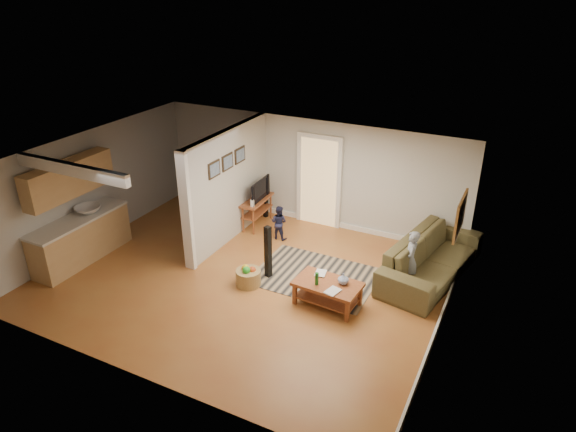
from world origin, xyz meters
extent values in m
plane|color=#994F26|center=(0.00, 0.00, 0.00)|extent=(7.50, 7.50, 0.00)
cube|color=#B9B7B1|center=(0.00, 3.00, 1.25)|extent=(7.50, 0.04, 2.50)
cube|color=#B9B7B1|center=(-3.75, 0.00, 1.25)|extent=(0.04, 6.00, 2.50)
cube|color=#B9B7B1|center=(3.75, 0.00, 1.25)|extent=(0.04, 6.00, 2.50)
cube|color=white|center=(0.00, 0.00, 2.50)|extent=(7.50, 6.00, 0.04)
cube|color=#B9B7B1|center=(-1.20, 1.45, 1.25)|extent=(0.15, 3.10, 2.50)
cube|color=white|center=(-1.20, -0.10, 1.25)|extent=(0.22, 0.10, 2.50)
cube|color=white|center=(0.00, 2.97, 0.06)|extent=(7.50, 0.04, 0.12)
cube|color=white|center=(3.72, 0.00, 0.06)|extent=(0.04, 6.00, 0.12)
cube|color=#D8B272|center=(0.30, 2.94, 1.05)|extent=(0.90, 0.06, 2.10)
cube|color=tan|center=(-3.43, -0.80, 0.45)|extent=(0.60, 2.20, 0.90)
cube|color=beige|center=(-3.43, -0.80, 0.92)|extent=(0.64, 2.24, 0.05)
cube|color=tan|center=(-3.45, -0.80, 1.80)|extent=(0.35, 2.00, 0.70)
imported|color=silver|center=(-3.43, -0.50, 0.94)|extent=(0.54, 0.54, 0.19)
cube|color=black|center=(-1.11, 0.80, 1.85)|extent=(0.03, 0.40, 0.34)
cube|color=black|center=(-1.11, 1.30, 1.85)|extent=(0.03, 0.40, 0.34)
cube|color=black|center=(-1.11, 1.80, 1.85)|extent=(0.03, 0.40, 0.34)
cube|color=olive|center=(3.71, 1.00, 1.75)|extent=(0.04, 0.90, 0.68)
cube|color=black|center=(1.20, 0.72, 0.01)|extent=(2.35, 1.72, 0.01)
imported|color=#443922|center=(3.23, 1.76, 0.00)|extent=(1.60, 2.94, 0.81)
cube|color=brown|center=(1.77, -0.05, 0.43)|extent=(1.22, 0.77, 0.06)
cube|color=silver|center=(1.77, -0.05, 0.44)|extent=(0.76, 0.46, 0.02)
cube|color=brown|center=(1.77, -0.05, 0.15)|extent=(1.12, 0.66, 0.03)
cube|color=brown|center=(1.24, -0.28, 0.22)|extent=(0.07, 0.07, 0.43)
cube|color=brown|center=(2.27, -0.36, 0.22)|extent=(0.07, 0.07, 0.43)
cube|color=brown|center=(1.27, 0.26, 0.22)|extent=(0.07, 0.07, 0.43)
cube|color=brown|center=(2.31, 0.19, 0.22)|extent=(0.07, 0.07, 0.43)
imported|color=#2A4D9B|center=(2.03, 0.05, 0.46)|extent=(0.21, 0.21, 0.21)
cylinder|color=#135519|center=(1.62, -0.18, 0.58)|extent=(0.06, 0.06, 0.24)
imported|color=#998C4C|center=(1.44, 0.15, 0.46)|extent=(0.24, 0.29, 0.02)
imported|color=#66594C|center=(1.86, -0.25, 0.46)|extent=(0.27, 0.33, 0.02)
cube|color=brown|center=(-0.95, 2.20, 0.65)|extent=(0.45, 1.09, 0.04)
cube|color=brown|center=(-0.95, 2.20, 0.36)|extent=(0.40, 1.00, 0.03)
cylinder|color=brown|center=(-1.06, 1.73, 0.33)|extent=(0.04, 0.04, 0.66)
cylinder|color=brown|center=(-1.11, 2.66, 0.33)|extent=(0.04, 0.04, 0.66)
cylinder|color=brown|center=(-0.79, 1.74, 0.33)|extent=(0.04, 0.04, 0.66)
cylinder|color=brown|center=(-0.84, 2.67, 0.33)|extent=(0.04, 0.04, 0.66)
imported|color=black|center=(-0.93, 2.20, 0.67)|extent=(0.15, 0.87, 0.50)
cylinder|color=white|center=(-0.84, 1.80, 0.75)|extent=(0.09, 0.09, 0.16)
cube|color=black|center=(0.37, 0.31, 0.55)|extent=(0.14, 0.14, 1.10)
cube|color=black|center=(-1.00, 2.70, 0.47)|extent=(0.12, 0.12, 0.94)
cylinder|color=olive|center=(0.17, -0.12, 0.16)|extent=(0.48, 0.48, 0.32)
sphere|color=#B83F17|center=(0.23, -0.08, 0.32)|extent=(0.15, 0.15, 0.15)
sphere|color=gold|center=(0.09, -0.10, 0.34)|extent=(0.15, 0.15, 0.15)
sphere|color=green|center=(0.17, -0.18, 0.36)|extent=(0.15, 0.15, 0.15)
imported|color=gray|center=(2.92, 1.21, 0.00)|extent=(0.36, 0.47, 1.16)
imported|color=#1C1E3C|center=(-0.18, 1.83, 0.00)|extent=(0.39, 0.31, 0.80)
camera|label=1|loc=(4.58, -7.27, 5.48)|focal=32.00mm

